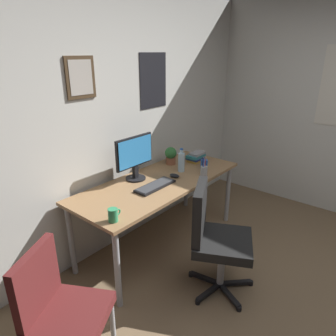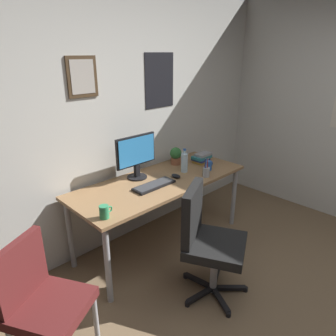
{
  "view_description": "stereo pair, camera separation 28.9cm",
  "coord_description": "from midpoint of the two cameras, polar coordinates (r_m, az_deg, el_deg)",
  "views": [
    {
      "loc": [
        -1.9,
        -0.11,
        1.92
      ],
      "look_at": [
        0.18,
        1.61,
        0.89
      ],
      "focal_mm": 32.49,
      "sensor_mm": 36.0,
      "label": 1
    },
    {
      "loc": [
        -1.7,
        -0.32,
        1.92
      ],
      "look_at": [
        0.18,
        1.61,
        0.89
      ],
      "focal_mm": 32.49,
      "sensor_mm": 36.0,
      "label": 2
    }
  ],
  "objects": [
    {
      "name": "side_chair",
      "position": [
        2.13,
        -23.74,
        -22.91
      ],
      "size": [
        0.57,
        0.57,
        0.88
      ],
      "color": "#591E1E",
      "rests_on": "ground_plane"
    },
    {
      "name": "book_stack_left",
      "position": [
        3.49,
        2.91,
        2.06
      ],
      "size": [
        0.21,
        0.15,
        0.11
      ],
      "color": "gold",
      "rests_on": "desk"
    },
    {
      "name": "pen_cup",
      "position": [
        3.1,
        4.13,
        -0.46
      ],
      "size": [
        0.07,
        0.07,
        0.2
      ],
      "color": "#9EA0A5",
      "rests_on": "desk"
    },
    {
      "name": "coffee_mug_near",
      "position": [
        2.34,
        -13.79,
        -8.64
      ],
      "size": [
        0.11,
        0.07,
        0.1
      ],
      "color": "#2D8C59",
      "rests_on": "desk"
    },
    {
      "name": "potted_plant",
      "position": [
        3.39,
        -1.93,
        2.41
      ],
      "size": [
        0.13,
        0.13,
        0.19
      ],
      "color": "brown",
      "rests_on": "desk"
    },
    {
      "name": "keyboard",
      "position": [
        2.85,
        -5.32,
        -3.4
      ],
      "size": [
        0.43,
        0.15,
        0.03
      ],
      "color": "black",
      "rests_on": "desk"
    },
    {
      "name": "water_bottle",
      "position": [
        3.18,
        -0.07,
        1.13
      ],
      "size": [
        0.07,
        0.07,
        0.25
      ],
      "color": "silver",
      "rests_on": "desk"
    },
    {
      "name": "computer_mouse",
      "position": [
        3.05,
        -1.47,
        -1.5
      ],
      "size": [
        0.06,
        0.11,
        0.04
      ],
      "color": "black",
      "rests_on": "desk"
    },
    {
      "name": "desk",
      "position": [
        3.03,
        -4.19,
        -3.5
      ],
      "size": [
        1.84,
        0.73,
        0.74
      ],
      "color": "#936D47",
      "rests_on": "ground_plane"
    },
    {
      "name": "monitor",
      "position": [
        2.97,
        -9.05,
        2.17
      ],
      "size": [
        0.46,
        0.2,
        0.43
      ],
      "color": "black",
      "rests_on": "desk"
    },
    {
      "name": "office_chair",
      "position": [
        2.54,
        5.3,
        -12.38
      ],
      "size": [
        0.62,
        0.62,
        0.95
      ],
      "color": "black",
      "rests_on": "ground_plane"
    },
    {
      "name": "coffee_mug_far",
      "position": [
        3.29,
        4.33,
        0.71
      ],
      "size": [
        0.11,
        0.08,
        0.1
      ],
      "color": "#2659B2",
      "rests_on": "desk"
    },
    {
      "name": "wall_back",
      "position": [
        3.04,
        -13.12,
        8.68
      ],
      "size": [
        4.4,
        0.1,
        2.6
      ],
      "color": "silver",
      "rests_on": "ground_plane"
    }
  ]
}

